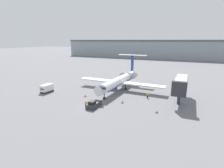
% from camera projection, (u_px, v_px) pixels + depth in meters
% --- Properties ---
extents(ground_plane, '(600.00, 600.00, 0.00)m').
position_uv_depth(ground_plane, '(90.00, 108.00, 39.38)').
color(ground_plane, slate).
extents(terminal_building, '(180.00, 16.80, 15.16)m').
position_uv_depth(terminal_building, '(166.00, 49.00, 143.48)').
color(terminal_building, '#8C939E').
rests_on(terminal_building, ground).
extents(airplane_main, '(27.61, 25.29, 9.91)m').
position_uv_depth(airplane_main, '(120.00, 80.00, 53.76)').
color(airplane_main, white).
rests_on(airplane_main, ground).
extents(pushback_tug, '(1.88, 4.24, 1.78)m').
position_uv_depth(pushback_tug, '(94.00, 104.00, 39.86)').
color(pushback_tug, '#2D2D33').
rests_on(pushback_tug, ground).
extents(luggage_cart, '(1.91, 3.71, 2.29)m').
position_uv_depth(luggage_cart, '(47.00, 88.00, 51.32)').
color(luggage_cart, '#232326').
rests_on(luggage_cart, ground).
extents(worker_near_tug, '(0.40, 0.24, 1.65)m').
position_uv_depth(worker_near_tug, '(86.00, 104.00, 39.78)').
color(worker_near_tug, '#232838').
rests_on(worker_near_tug, ground).
extents(worker_by_wing, '(0.40, 0.24, 1.67)m').
position_uv_depth(worker_by_wing, '(147.00, 95.00, 46.22)').
color(worker_by_wing, '#232838').
rests_on(worker_by_wing, ground).
extents(traffic_cone_left, '(0.69, 0.69, 0.80)m').
position_uv_depth(traffic_cone_left, '(85.00, 95.00, 47.27)').
color(traffic_cone_left, black).
rests_on(traffic_cone_left, ground).
extents(traffic_cone_right, '(0.61, 0.61, 0.74)m').
position_uv_depth(traffic_cone_right, '(122.00, 102.00, 42.59)').
color(traffic_cone_right, black).
rests_on(traffic_cone_right, ground).
extents(traffic_cone_mid, '(0.57, 0.57, 0.63)m').
position_uv_depth(traffic_cone_mid, '(157.00, 112.00, 36.82)').
color(traffic_cone_mid, black).
rests_on(traffic_cone_mid, ground).
extents(jet_bridge, '(3.20, 12.34, 6.19)m').
position_uv_depth(jet_bridge, '(181.00, 84.00, 42.98)').
color(jet_bridge, '#2D2D33').
rests_on(jet_bridge, ground).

